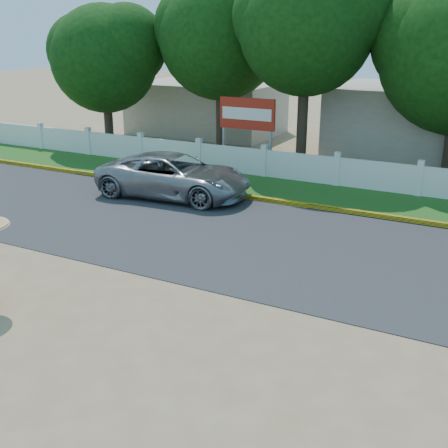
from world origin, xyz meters
name	(u,v)px	position (x,y,z in m)	size (l,w,h in m)	color
ground	(181,309)	(0.00, 0.00, 0.00)	(120.00, 120.00, 0.00)	#9E8460
road	(265,241)	(0.00, 4.50, 0.01)	(60.00, 7.00, 0.02)	#38383A
grass_verge	(324,195)	(0.00, 9.75, 0.01)	(60.00, 3.50, 0.03)	#2D601E
curb	(308,206)	(0.00, 8.05, 0.08)	(40.00, 0.18, 0.16)	yellow
fence	(337,172)	(0.00, 11.20, 0.55)	(40.00, 0.10, 1.10)	silver
building_near	(448,124)	(3.00, 18.00, 1.60)	(10.00, 6.00, 3.20)	#B7AD99
building_far	(207,108)	(-10.00, 19.00, 1.40)	(8.00, 5.00, 2.80)	#B7AD99
vehicle	(174,176)	(-4.67, 7.15, 0.76)	(2.51, 5.45, 1.51)	gray
billboard	(247,118)	(-4.29, 12.30, 2.14)	(2.50, 0.13, 2.95)	gray
tree_row	(442,42)	(2.83, 14.07, 5.18)	(32.37, 7.45, 9.28)	#473828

